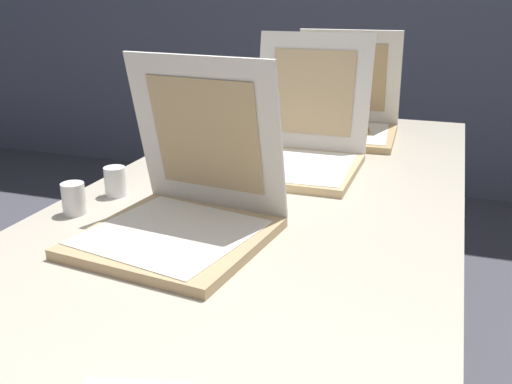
{
  "coord_description": "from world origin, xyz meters",
  "views": [
    {
      "loc": [
        0.42,
        -0.74,
        1.23
      ],
      "look_at": [
        0.02,
        0.41,
        0.79
      ],
      "focal_mm": 40.04,
      "sensor_mm": 36.0,
      "label": 1
    }
  ],
  "objects_px": {
    "pizza_box_back": "(345,122)",
    "cup_white_mid": "(182,169)",
    "cup_white_near_center": "(115,181)",
    "pizza_box_front": "(182,213)",
    "table": "(268,211)",
    "cup_white_near_left": "(74,199)",
    "cup_white_far": "(228,139)",
    "pizza_box_middle": "(298,149)"
  },
  "relations": [
    {
      "from": "table",
      "to": "pizza_box_front",
      "type": "height_order",
      "value": "pizza_box_front"
    },
    {
      "from": "table",
      "to": "cup_white_mid",
      "type": "relative_size",
      "value": 27.51
    },
    {
      "from": "table",
      "to": "pizza_box_front",
      "type": "bearing_deg",
      "value": -105.83
    },
    {
      "from": "pizza_box_middle",
      "to": "cup_white_near_center",
      "type": "relative_size",
      "value": 5.67
    },
    {
      "from": "table",
      "to": "cup_white_mid",
      "type": "xyz_separation_m",
      "value": [
        -0.25,
        0.02,
        0.08
      ]
    },
    {
      "from": "pizza_box_back",
      "to": "cup_white_far",
      "type": "height_order",
      "value": "pizza_box_back"
    },
    {
      "from": "cup_white_near_center",
      "to": "pizza_box_front",
      "type": "bearing_deg",
      "value": -32.83
    },
    {
      "from": "cup_white_near_center",
      "to": "cup_white_mid",
      "type": "bearing_deg",
      "value": 53.55
    },
    {
      "from": "pizza_box_middle",
      "to": "cup_white_near_left",
      "type": "bearing_deg",
      "value": -126.7
    },
    {
      "from": "pizza_box_back",
      "to": "cup_white_mid",
      "type": "height_order",
      "value": "pizza_box_back"
    },
    {
      "from": "pizza_box_front",
      "to": "cup_white_far",
      "type": "xyz_separation_m",
      "value": [
        -0.17,
        0.68,
        -0.02
      ]
    },
    {
      "from": "pizza_box_back",
      "to": "cup_white_mid",
      "type": "bearing_deg",
      "value": -118.72
    },
    {
      "from": "table",
      "to": "cup_white_far",
      "type": "distance_m",
      "value": 0.45
    },
    {
      "from": "pizza_box_back",
      "to": "cup_white_mid",
      "type": "distance_m",
      "value": 0.73
    },
    {
      "from": "pizza_box_middle",
      "to": "cup_white_near_center",
      "type": "distance_m",
      "value": 0.54
    },
    {
      "from": "cup_white_near_left",
      "to": "cup_white_near_center",
      "type": "bearing_deg",
      "value": 80.97
    },
    {
      "from": "pizza_box_front",
      "to": "cup_white_far",
      "type": "relative_size",
      "value": 5.31
    },
    {
      "from": "pizza_box_front",
      "to": "cup_white_near_left",
      "type": "height_order",
      "value": "pizza_box_front"
    },
    {
      "from": "table",
      "to": "cup_white_far",
      "type": "xyz_separation_m",
      "value": [
        -0.26,
        0.36,
        0.08
      ]
    },
    {
      "from": "pizza_box_middle",
      "to": "cup_white_mid",
      "type": "height_order",
      "value": "pizza_box_middle"
    },
    {
      "from": "table",
      "to": "cup_white_far",
      "type": "bearing_deg",
      "value": 125.01
    },
    {
      "from": "pizza_box_front",
      "to": "pizza_box_middle",
      "type": "height_order",
      "value": "pizza_box_middle"
    },
    {
      "from": "pizza_box_back",
      "to": "cup_white_far",
      "type": "xyz_separation_m",
      "value": [
        -0.32,
        -0.3,
        -0.02
      ]
    },
    {
      "from": "pizza_box_middle",
      "to": "cup_white_far",
      "type": "relative_size",
      "value": 5.67
    },
    {
      "from": "cup_white_far",
      "to": "pizza_box_middle",
      "type": "bearing_deg",
      "value": -23.37
    },
    {
      "from": "pizza_box_back",
      "to": "cup_white_far",
      "type": "relative_size",
      "value": 5.02
    },
    {
      "from": "cup_white_mid",
      "to": "pizza_box_back",
      "type": "bearing_deg",
      "value": 64.06
    },
    {
      "from": "pizza_box_front",
      "to": "pizza_box_middle",
      "type": "distance_m",
      "value": 0.57
    },
    {
      "from": "cup_white_far",
      "to": "cup_white_near_left",
      "type": "bearing_deg",
      "value": -101.44
    },
    {
      "from": "cup_white_near_center",
      "to": "cup_white_near_left",
      "type": "bearing_deg",
      "value": -99.03
    },
    {
      "from": "pizza_box_back",
      "to": "cup_white_mid",
      "type": "relative_size",
      "value": 5.02
    },
    {
      "from": "pizza_box_middle",
      "to": "cup_white_far",
      "type": "distance_m",
      "value": 0.29
    },
    {
      "from": "cup_white_near_left",
      "to": "cup_white_mid",
      "type": "height_order",
      "value": "same"
    },
    {
      "from": "pizza_box_front",
      "to": "pizza_box_middle",
      "type": "xyz_separation_m",
      "value": [
        0.1,
        0.56,
        0.0
      ]
    },
    {
      "from": "table",
      "to": "cup_white_mid",
      "type": "height_order",
      "value": "cup_white_mid"
    },
    {
      "from": "cup_white_near_left",
      "to": "cup_white_far",
      "type": "xyz_separation_m",
      "value": [
        0.13,
        0.64,
        0.0
      ]
    },
    {
      "from": "pizza_box_middle",
      "to": "cup_white_far",
      "type": "bearing_deg",
      "value": 156.67
    },
    {
      "from": "cup_white_far",
      "to": "cup_white_near_center",
      "type": "xyz_separation_m",
      "value": [
        -0.11,
        -0.5,
        0.0
      ]
    },
    {
      "from": "cup_white_mid",
      "to": "cup_white_near_center",
      "type": "height_order",
      "value": "same"
    },
    {
      "from": "cup_white_near_left",
      "to": "cup_white_far",
      "type": "bearing_deg",
      "value": 78.56
    },
    {
      "from": "cup_white_near_left",
      "to": "cup_white_mid",
      "type": "xyz_separation_m",
      "value": [
        0.14,
        0.29,
        0.0
      ]
    },
    {
      "from": "cup_white_mid",
      "to": "cup_white_far",
      "type": "distance_m",
      "value": 0.35
    }
  ]
}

